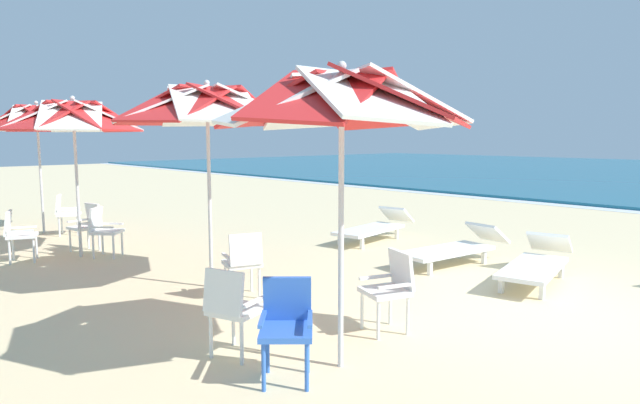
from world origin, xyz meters
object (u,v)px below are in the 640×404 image
at_px(beach_umbrella_2, 73,118).
at_px(sun_lounger_2, 454,247).
at_px(plastic_chair_5, 103,228).
at_px(plastic_chair_3, 243,260).
at_px(plastic_chair_1, 232,306).
at_px(sun_lounger_3, 375,227).
at_px(beach_umbrella_1, 207,107).
at_px(plastic_chair_6, 18,232).
at_px(beach_umbrella_0, 342,103).
at_px(beach_umbrella_3, 37,119).
at_px(plastic_chair_7, 65,212).
at_px(plastic_chair_2, 287,322).
at_px(plastic_chair_0, 390,286).
at_px(sun_lounger_1, 537,263).
at_px(plastic_chair_4, 87,224).

relative_size(beach_umbrella_2, sun_lounger_2, 1.25).
bearing_deg(plastic_chair_5, plastic_chair_3, 6.02).
xyz_separation_m(plastic_chair_1, sun_lounger_3, (-2.89, 5.32, -0.22)).
relative_size(beach_umbrella_1, plastic_chair_6, 3.26).
bearing_deg(beach_umbrella_2, beach_umbrella_0, 1.13).
xyz_separation_m(beach_umbrella_0, plastic_chair_5, (-5.97, 0.18, -1.86)).
xyz_separation_m(beach_umbrella_3, plastic_chair_7, (0.58, 0.28, -1.95)).
relative_size(plastic_chair_2, plastic_chair_5, 1.00).
distance_m(plastic_chair_0, plastic_chair_5, 5.76).
bearing_deg(sun_lounger_3, sun_lounger_2, -14.73).
distance_m(plastic_chair_1, plastic_chair_3, 1.88).
bearing_deg(plastic_chair_7, beach_umbrella_3, -154.06).
distance_m(plastic_chair_5, sun_lounger_1, 7.05).
bearing_deg(plastic_chair_0, sun_lounger_3, 133.03).
xyz_separation_m(plastic_chair_1, beach_umbrella_3, (-8.36, 0.72, 1.95)).
distance_m(plastic_chair_7, sun_lounger_1, 9.29).
xyz_separation_m(beach_umbrella_0, plastic_chair_3, (-2.32, 0.57, -1.86)).
height_order(plastic_chair_2, plastic_chair_5, same).
xyz_separation_m(beach_umbrella_0, plastic_chair_0, (-0.27, 1.03, -1.86)).
bearing_deg(plastic_chair_1, beach_umbrella_1, 153.03).
height_order(beach_umbrella_3, plastic_chair_7, beach_umbrella_3).
xyz_separation_m(plastic_chair_3, beach_umbrella_3, (-6.88, -0.44, 1.95)).
height_order(beach_umbrella_0, beach_umbrella_2, beach_umbrella_2).
bearing_deg(plastic_chair_5, plastic_chair_2, -6.72).
bearing_deg(beach_umbrella_0, plastic_chair_2, -106.50).
relative_size(plastic_chair_1, plastic_chair_3, 1.00).
bearing_deg(plastic_chair_2, sun_lounger_1, 89.38).
distance_m(plastic_chair_4, plastic_chair_6, 1.18).
bearing_deg(beach_umbrella_0, sun_lounger_2, 109.91).
bearing_deg(sun_lounger_3, plastic_chair_5, -116.20).
relative_size(plastic_chair_5, plastic_chair_7, 1.00).
xyz_separation_m(plastic_chair_3, plastic_chair_4, (-4.33, -0.41, 0.00)).
xyz_separation_m(plastic_chair_0, sun_lounger_1, (0.17, 3.05, -0.22)).
bearing_deg(beach_umbrella_3, plastic_chair_2, -3.97).
relative_size(beach_umbrella_0, beach_umbrella_1, 0.96).
distance_m(plastic_chair_7, sun_lounger_2, 8.05).
xyz_separation_m(plastic_chair_0, plastic_chair_2, (0.12, -1.53, 0.00)).
height_order(beach_umbrella_2, sun_lounger_3, beach_umbrella_2).
height_order(plastic_chair_2, beach_umbrella_1, beach_umbrella_1).
bearing_deg(plastic_chair_2, plastic_chair_3, 153.81).
bearing_deg(sun_lounger_2, beach_umbrella_3, -152.43).
xyz_separation_m(plastic_chair_0, plastic_chair_7, (-8.35, -0.62, 0.00)).
distance_m(plastic_chair_0, sun_lounger_2, 3.36).
xyz_separation_m(beach_umbrella_1, sun_lounger_1, (2.95, 3.55, -2.18)).
bearing_deg(plastic_chair_3, beach_umbrella_3, -176.33).
height_order(beach_umbrella_0, beach_umbrella_1, beach_umbrella_1).
bearing_deg(plastic_chair_4, beach_umbrella_2, -34.04).
bearing_deg(plastic_chair_1, plastic_chair_4, 172.63).
bearing_deg(sun_lounger_1, beach_umbrella_0, -88.60).
bearing_deg(plastic_chair_2, beach_umbrella_1, 160.32).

